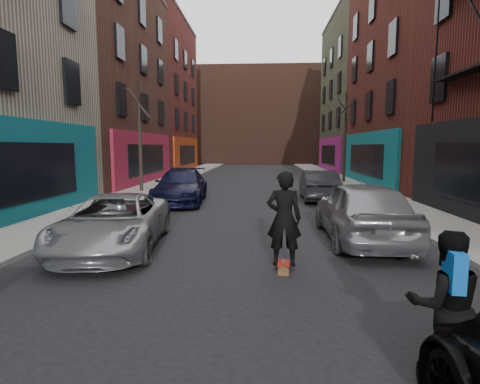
# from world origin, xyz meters

# --- Properties ---
(sidewalk_left) EXTENTS (2.50, 84.00, 0.13)m
(sidewalk_left) POSITION_xyz_m (-6.25, 30.00, 0.07)
(sidewalk_left) COLOR gray
(sidewalk_left) RESTS_ON ground
(sidewalk_right) EXTENTS (2.50, 84.00, 0.13)m
(sidewalk_right) POSITION_xyz_m (6.25, 30.00, 0.07)
(sidewalk_right) COLOR gray
(sidewalk_right) RESTS_ON ground
(building_far) EXTENTS (40.00, 10.00, 14.00)m
(building_far) POSITION_xyz_m (0.00, 56.00, 7.00)
(building_far) COLOR #47281E
(building_far) RESTS_ON ground
(tree_left_far) EXTENTS (2.00, 2.00, 6.50)m
(tree_left_far) POSITION_xyz_m (-6.20, 18.00, 3.38)
(tree_left_far) COLOR black
(tree_left_far) RESTS_ON sidewalk_left
(tree_right_far) EXTENTS (2.00, 2.00, 6.80)m
(tree_right_far) POSITION_xyz_m (6.20, 24.00, 3.53)
(tree_right_far) COLOR black
(tree_right_far) RESTS_ON sidewalk_right
(parked_left_far) EXTENTS (2.79, 5.10, 1.36)m
(parked_left_far) POSITION_xyz_m (-3.20, 6.65, 0.68)
(parked_left_far) COLOR #95979D
(parked_left_far) RESTS_ON ground
(parked_left_end) EXTENTS (2.50, 5.38, 1.52)m
(parked_left_end) POSITION_xyz_m (-3.20, 14.48, 0.76)
(parked_left_end) COLOR black
(parked_left_end) RESTS_ON ground
(parked_right_far) EXTENTS (2.02, 4.95, 1.68)m
(parked_right_far) POSITION_xyz_m (3.20, 7.82, 0.84)
(parked_right_far) COLOR gray
(parked_right_far) RESTS_ON ground
(parked_right_end) EXTENTS (1.65, 4.43, 1.45)m
(parked_right_end) POSITION_xyz_m (3.20, 15.62, 0.72)
(parked_right_end) COLOR black
(parked_right_end) RESTS_ON ground
(skateboard) EXTENTS (0.27, 0.81, 0.10)m
(skateboard) POSITION_xyz_m (0.95, 5.27, 0.05)
(skateboard) COLOR brown
(skateboard) RESTS_ON ground
(skateboarder) EXTENTS (0.75, 0.52, 1.97)m
(skateboarder) POSITION_xyz_m (0.95, 5.27, 1.09)
(skateboarder) COLOR black
(skateboarder) RESTS_ON skateboard
(pedestrian) EXTENTS (0.86, 0.70, 1.67)m
(pedestrian) POSITION_xyz_m (2.49, 1.67, 0.84)
(pedestrian) COLOR black
(pedestrian) RESTS_ON ground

